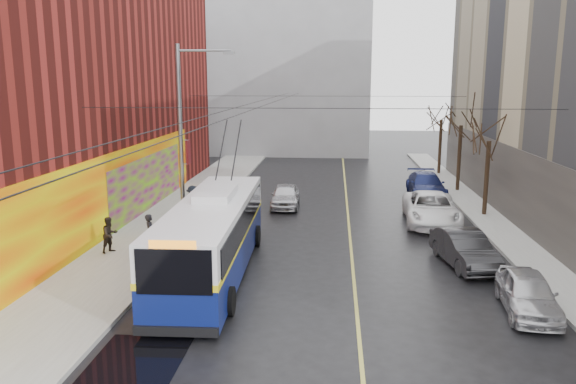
% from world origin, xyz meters
% --- Properties ---
extents(ground, '(140.00, 140.00, 0.00)m').
position_xyz_m(ground, '(0.00, 0.00, 0.00)').
color(ground, black).
rests_on(ground, ground).
extents(sidewalk_left, '(4.00, 60.00, 0.15)m').
position_xyz_m(sidewalk_left, '(-8.00, 12.00, 0.07)').
color(sidewalk_left, gray).
rests_on(sidewalk_left, ground).
extents(sidewalk_right, '(2.00, 60.00, 0.15)m').
position_xyz_m(sidewalk_right, '(9.00, 12.00, 0.07)').
color(sidewalk_right, gray).
rests_on(sidewalk_right, ground).
extents(lane_line, '(0.12, 50.00, 0.01)m').
position_xyz_m(lane_line, '(1.50, 14.00, 0.00)').
color(lane_line, '#BFB74C').
rests_on(lane_line, ground).
extents(building_left, '(12.11, 36.00, 14.00)m').
position_xyz_m(building_left, '(-15.99, 13.99, 6.99)').
color(building_left, '#5D1712').
rests_on(building_left, ground).
extents(building_far, '(20.50, 12.10, 18.00)m').
position_xyz_m(building_far, '(-6.00, 44.99, 9.02)').
color(building_far, gray).
rests_on(building_far, ground).
extents(streetlight_pole, '(2.65, 0.60, 9.00)m').
position_xyz_m(streetlight_pole, '(-6.14, 10.00, 4.85)').
color(streetlight_pole, slate).
rests_on(streetlight_pole, ground).
extents(catenary_wires, '(18.00, 60.00, 0.22)m').
position_xyz_m(catenary_wires, '(-2.54, 14.77, 6.25)').
color(catenary_wires, black).
extents(tree_near, '(3.20, 3.20, 6.40)m').
position_xyz_m(tree_near, '(9.00, 16.00, 4.98)').
color(tree_near, black).
rests_on(tree_near, ground).
extents(tree_mid, '(3.20, 3.20, 6.68)m').
position_xyz_m(tree_mid, '(9.00, 23.00, 5.25)').
color(tree_mid, black).
rests_on(tree_mid, ground).
extents(tree_far, '(3.20, 3.20, 6.57)m').
position_xyz_m(tree_far, '(9.00, 30.00, 5.14)').
color(tree_far, black).
rests_on(tree_far, ground).
extents(puddle, '(2.41, 3.34, 0.01)m').
position_xyz_m(puddle, '(-4.53, -1.63, 0.00)').
color(puddle, black).
rests_on(puddle, ground).
extents(pigeons_flying, '(3.58, 3.05, 2.44)m').
position_xyz_m(pigeons_flying, '(-2.45, 10.18, 7.01)').
color(pigeons_flying, slate).
extents(trolleybus, '(3.01, 11.88, 5.59)m').
position_xyz_m(trolleybus, '(-3.93, 5.51, 1.55)').
color(trolleybus, '#0B1555').
rests_on(trolleybus, ground).
extents(parked_car_a, '(1.92, 4.04, 1.33)m').
position_xyz_m(parked_car_a, '(7.00, 2.74, 0.67)').
color(parked_car_a, silver).
rests_on(parked_car_a, ground).
extents(parked_car_b, '(2.22, 4.52, 1.43)m').
position_xyz_m(parked_car_b, '(6.01, 7.36, 0.71)').
color(parked_car_b, '#29292C').
rests_on(parked_car_b, ground).
extents(parked_car_c, '(2.99, 5.95, 1.62)m').
position_xyz_m(parked_car_c, '(5.80, 14.20, 0.81)').
color(parked_car_c, white).
rests_on(parked_car_c, ground).
extents(parked_car_d, '(2.14, 5.26, 1.52)m').
position_xyz_m(parked_car_d, '(6.63, 21.25, 0.76)').
color(parked_car_d, navy).
rests_on(parked_car_d, ground).
extents(following_car, '(1.70, 4.05, 1.37)m').
position_xyz_m(following_car, '(-2.18, 17.46, 0.69)').
color(following_car, silver).
rests_on(following_car, ground).
extents(pedestrian_a, '(0.58, 0.71, 1.69)m').
position_xyz_m(pedestrian_a, '(-7.10, 7.57, 1.00)').
color(pedestrian_a, black).
rests_on(pedestrian_a, sidewalk_left).
extents(pedestrian_b, '(0.89, 0.95, 1.55)m').
position_xyz_m(pedestrian_b, '(-8.85, 7.47, 0.93)').
color(pedestrian_b, black).
rests_on(pedestrian_b, sidewalk_left).
extents(pedestrian_c, '(1.35, 1.39, 1.91)m').
position_xyz_m(pedestrian_c, '(-6.60, 13.00, 1.10)').
color(pedestrian_c, black).
rests_on(pedestrian_c, sidewalk_left).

